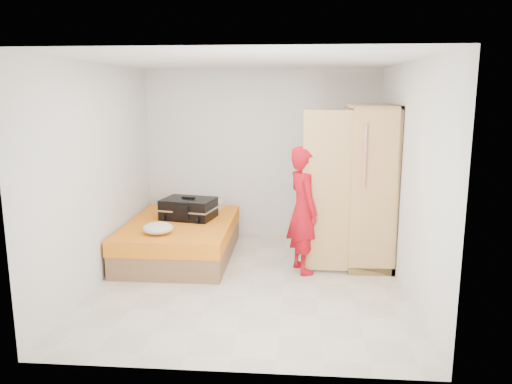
# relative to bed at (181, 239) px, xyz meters

# --- Properties ---
(room) EXTENTS (4.00, 4.02, 2.60)m
(room) POSITION_rel_bed_xyz_m (1.05, -0.86, 1.05)
(room) COLOR beige
(room) RESTS_ON ground
(bed) EXTENTS (1.42, 2.02, 0.50)m
(bed) POSITION_rel_bed_xyz_m (0.00, 0.00, 0.00)
(bed) COLOR olive
(bed) RESTS_ON ground
(wardrobe) EXTENTS (1.17, 1.20, 2.10)m
(wardrobe) POSITION_rel_bed_xyz_m (2.50, -0.00, 0.75)
(wardrobe) COLOR tan
(wardrobe) RESTS_ON ground
(person) EXTENTS (0.57, 0.69, 1.61)m
(person) POSITION_rel_bed_xyz_m (1.69, -0.44, 0.55)
(person) COLOR red
(person) RESTS_ON ground
(suitcase) EXTENTS (0.82, 0.67, 0.31)m
(suitcase) POSITION_rel_bed_xyz_m (0.08, 0.20, 0.39)
(suitcase) COLOR black
(suitcase) RESTS_ON bed
(round_cushion) EXTENTS (0.38, 0.38, 0.14)m
(round_cushion) POSITION_rel_bed_xyz_m (-0.14, -0.61, 0.32)
(round_cushion) COLOR white
(round_cushion) RESTS_ON bed
(pillow) EXTENTS (0.64, 0.40, 0.11)m
(pillow) POSITION_rel_bed_xyz_m (0.17, 0.85, 0.30)
(pillow) COLOR white
(pillow) RESTS_ON bed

